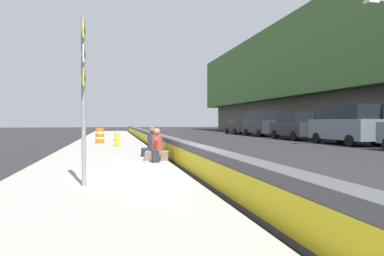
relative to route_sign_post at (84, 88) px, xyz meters
The scene contains 13 objects.
ground_plane 3.91m from the route_sign_post, 65.88° to the right, with size 160.00×160.00×0.00m, color #232326.
sidewalk_strip 2.54m from the route_sign_post, 11.79° to the right, with size 80.00×4.40×0.14m, color gray.
jersey_barrier 3.68m from the route_sign_post, 65.85° to the right, with size 76.00×0.45×0.85m.
route_sign_post is the anchor object (origin of this frame).
fire_hydrant 11.12m from the route_sign_post, ahead, with size 0.26×0.46×0.88m.
seated_person_foreground 5.18m from the route_sign_post, 25.87° to the right, with size 0.82×0.92×1.13m.
seated_person_middle 6.38m from the route_sign_post, 20.33° to the right, with size 0.74×0.84×1.16m.
backpack 4.59m from the route_sign_post, 28.55° to the right, with size 0.32×0.28×0.40m.
construction_barrel 14.29m from the route_sign_post, ahead, with size 0.54×0.54×0.95m.
parked_car_third 18.77m from the route_sign_post, 54.24° to the right, with size 5.10×2.11×2.56m.
parked_car_fourth 22.72m from the route_sign_post, 41.72° to the right, with size 4.81×2.08×2.28m.
parked_car_midline 27.77m from the route_sign_post, 33.16° to the right, with size 5.15×2.22×2.56m.
parked_car_far 32.94m from the route_sign_post, 27.20° to the right, with size 4.52×1.98×1.71m.
Camera 1 is at (-8.65, 2.31, 1.52)m, focal length 30.68 mm.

